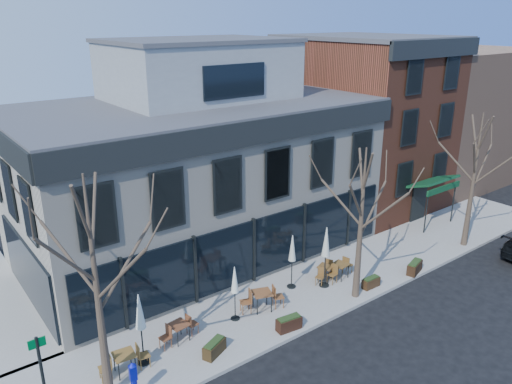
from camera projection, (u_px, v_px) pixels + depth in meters
ground at (253, 284)px, 24.24m from camera, size 120.00×120.00×0.00m
sidewalk_front at (332, 280)px, 24.47m from camera, size 33.50×4.70×0.15m
corner_building at (196, 167)px, 26.51m from camera, size 18.39×10.39×11.10m
red_brick_building at (362, 121)px, 33.53m from camera, size 8.20×11.78×11.18m
bg_building at (435, 112)px, 40.23m from camera, size 12.00×12.00×10.00m
tree_corner at (97, 290)px, 15.57m from camera, size 3.93×3.98×7.92m
tree_mid at (361, 223)px, 21.78m from camera, size 3.50×3.55×7.04m
tree_right at (474, 179)px, 26.86m from camera, size 3.72×3.77×7.48m
sign_pole at (43, 379)px, 14.92m from camera, size 0.50×0.10×3.40m
call_box at (134, 379)px, 16.59m from camera, size 0.28×0.28×1.43m
cafe_set_0 at (125, 361)px, 17.86m from camera, size 1.91×0.83×0.99m
cafe_set_1 at (179, 330)px, 19.66m from camera, size 1.81×0.80×0.93m
cafe_set_2 at (262, 299)px, 21.73m from camera, size 2.04×1.17×1.05m
cafe_set_3 at (325, 271)px, 24.25m from camera, size 1.71×1.02×0.89m
cafe_set_4 at (340, 269)px, 24.39m from camera, size 1.83×0.82×0.94m
umbrella_0 at (140, 315)px, 17.86m from camera, size 0.46×0.46×2.91m
umbrella_1 at (235, 283)px, 20.65m from camera, size 0.40×0.40×2.48m
umbrella_2 at (292, 251)px, 23.10m from camera, size 0.43×0.43×2.69m
umbrella_3 at (326, 245)px, 23.12m from camera, size 0.49×0.49×3.03m
planter_0 at (214, 348)px, 18.92m from camera, size 1.13×0.79×0.59m
planter_1 at (289, 323)px, 20.42m from camera, size 1.11×0.56×0.60m
planter_2 at (371, 282)px, 23.64m from camera, size 0.94×0.39×0.52m
planter_3 at (415, 267)px, 24.96m from camera, size 1.18×0.74×0.61m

